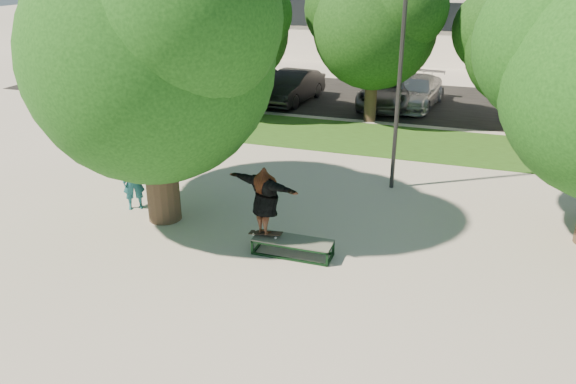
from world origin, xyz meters
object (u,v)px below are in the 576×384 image
(tree_left, at_px, (148,43))
(car_silver_b, at_px, (416,92))
(car_silver_a, at_px, (256,85))
(car_dark, at_px, (293,87))
(bystander, at_px, (133,181))
(lamppost, at_px, (399,80))
(grind_box, at_px, (293,247))
(car_grey, at_px, (388,91))

(tree_left, relative_size, car_silver_b, 1.55)
(car_silver_a, height_order, car_dark, car_silver_a)
(car_silver_a, relative_size, car_silver_b, 1.01)
(bystander, xyz_separation_m, car_silver_a, (-1.32, 12.17, 0.01))
(lamppost, xyz_separation_m, grind_box, (-1.49, -4.76, -2.96))
(car_grey, bearing_deg, tree_left, -105.96)
(grind_box, bearing_deg, car_dark, 108.12)
(car_silver_a, distance_m, car_silver_b, 7.26)
(car_silver_a, bearing_deg, car_grey, 12.78)
(car_silver_a, bearing_deg, car_silver_b, 13.46)
(car_grey, xyz_separation_m, car_silver_b, (1.23, 0.34, -0.02))
(grind_box, bearing_deg, tree_left, 167.38)
(tree_left, height_order, grind_box, tree_left)
(grind_box, xyz_separation_m, car_silver_a, (-6.11, 13.26, 0.60))
(lamppost, xyz_separation_m, bystander, (-6.28, -3.67, -2.37))
(lamppost, xyz_separation_m, car_grey, (-1.73, 9.68, -2.47))
(grind_box, bearing_deg, lamppost, 72.57)
(grind_box, relative_size, car_grey, 0.37)
(grind_box, distance_m, car_grey, 14.45)
(lamppost, height_order, car_silver_b, lamppost)
(car_silver_b, bearing_deg, bystander, -105.43)
(car_silver_a, relative_size, car_dark, 1.06)
(bystander, bearing_deg, lamppost, -4.42)
(car_dark, distance_m, car_grey, 4.33)
(car_silver_a, bearing_deg, lamppost, -46.81)
(lamppost, relative_size, car_silver_b, 1.33)
(car_dark, bearing_deg, tree_left, -79.88)
(lamppost, bearing_deg, car_dark, 123.65)
(lamppost, distance_m, bystander, 7.65)
(car_dark, relative_size, car_silver_b, 0.95)
(lamppost, height_order, grind_box, lamppost)
(bystander, distance_m, car_grey, 14.11)
(car_dark, bearing_deg, lamppost, -49.37)
(tree_left, xyz_separation_m, car_grey, (3.57, 13.59, -3.74))
(tree_left, height_order, car_silver_a, tree_left)
(bystander, height_order, car_dark, bystander)
(grind_box, height_order, car_dark, car_dark)
(car_silver_b, bearing_deg, lamppost, -79.68)
(car_silver_a, xyz_separation_m, car_grey, (5.88, 1.18, -0.10))
(grind_box, height_order, car_silver_a, car_silver_a)
(tree_left, xyz_separation_m, grind_box, (3.80, -0.85, -4.23))
(bystander, distance_m, car_silver_a, 12.24)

